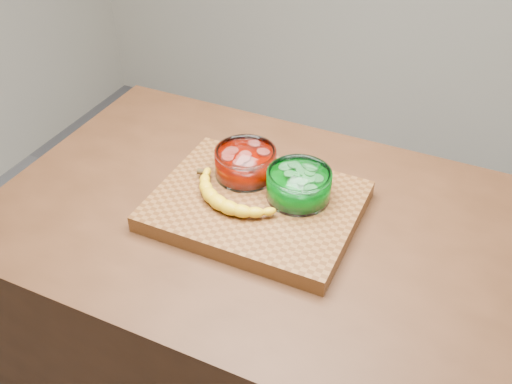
% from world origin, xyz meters
% --- Properties ---
extents(counter, '(1.20, 0.80, 0.90)m').
position_xyz_m(counter, '(0.00, 0.00, 0.45)').
color(counter, '#472815').
rests_on(counter, ground).
extents(cutting_board, '(0.45, 0.35, 0.04)m').
position_xyz_m(cutting_board, '(0.00, 0.00, 0.92)').
color(cutting_board, brown).
rests_on(cutting_board, counter).
extents(bowl_red, '(0.14, 0.14, 0.07)m').
position_xyz_m(bowl_red, '(-0.06, 0.07, 0.97)').
color(bowl_red, white).
rests_on(bowl_red, cutting_board).
extents(bowl_green, '(0.14, 0.14, 0.07)m').
position_xyz_m(bowl_green, '(0.08, 0.05, 0.97)').
color(bowl_green, white).
rests_on(bowl_green, cutting_board).
extents(banana, '(0.25, 0.15, 0.04)m').
position_xyz_m(banana, '(-0.04, -0.02, 0.96)').
color(banana, gold).
rests_on(banana, cutting_board).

